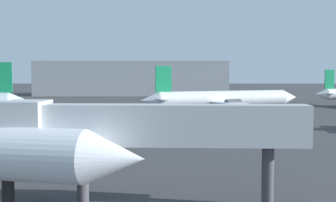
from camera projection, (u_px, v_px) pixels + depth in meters
The scene contains 3 objects.
airplane_far_left at pixel (224, 99), 73.46m from camera, with size 28.88×22.49×8.91m.
jet_bridge at pixel (142, 127), 24.98m from camera, with size 17.76×2.89×6.13m.
terminal_building at pixel (135, 78), 151.30m from camera, with size 65.45×19.66×11.78m, color #999EA3.
Camera 1 is at (-0.98, -13.95, 7.76)m, focal length 45.83 mm.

